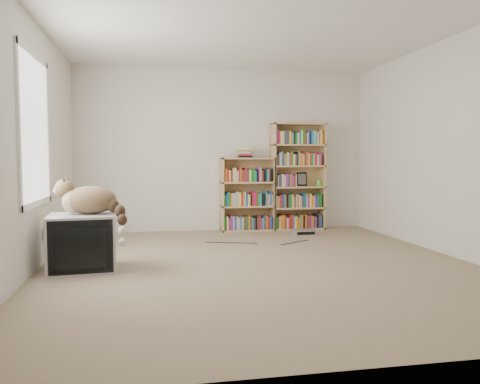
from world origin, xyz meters
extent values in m
cube|color=tan|center=(0.00, 0.00, 0.00)|extent=(4.50, 5.00, 0.01)
cube|color=silver|center=(0.00, 2.50, 1.25)|extent=(4.50, 0.02, 2.50)
cube|color=silver|center=(0.00, -2.50, 1.25)|extent=(4.50, 0.02, 2.50)
cube|color=silver|center=(-2.25, 0.00, 1.25)|extent=(0.02, 5.00, 2.50)
cube|color=silver|center=(2.25, 0.00, 1.25)|extent=(0.02, 5.00, 2.50)
cube|color=white|center=(0.00, 0.00, 2.50)|extent=(4.50, 5.00, 0.02)
cube|color=white|center=(-2.24, 0.20, 1.40)|extent=(0.02, 1.22, 1.52)
cube|color=#A2A3A5|center=(-1.80, 0.10, 0.28)|extent=(0.69, 0.63, 0.56)
cube|color=black|center=(-1.78, -0.17, 0.28)|extent=(0.59, 0.08, 0.51)
cube|color=black|center=(-1.77, -0.19, 0.27)|extent=(0.47, 0.05, 0.39)
cube|color=black|center=(-1.81, 0.23, 0.27)|extent=(0.41, 0.35, 0.34)
ellipsoid|color=#352015|center=(-1.72, 0.15, 0.70)|extent=(0.54, 0.37, 0.28)
ellipsoid|color=#352015|center=(-1.59, 0.14, 0.69)|extent=(0.25, 0.27, 0.21)
ellipsoid|color=tan|center=(-1.89, 0.14, 0.69)|extent=(0.21, 0.21, 0.23)
ellipsoid|color=#352015|center=(-1.97, 0.16, 0.82)|extent=(0.19, 0.19, 0.17)
sphere|color=beige|center=(-2.04, 0.16, 0.79)|extent=(0.08, 0.08, 0.07)
cone|color=black|center=(-1.97, 0.12, 0.90)|extent=(0.07, 0.09, 0.09)
cone|color=black|center=(-1.96, 0.22, 0.90)|extent=(0.07, 0.09, 0.09)
cube|color=tan|center=(0.75, 2.34, 0.83)|extent=(0.02, 0.30, 1.67)
cube|color=tan|center=(1.56, 2.34, 0.83)|extent=(0.02, 0.30, 1.67)
cube|color=tan|center=(1.15, 2.48, 0.83)|extent=(0.83, 0.03, 1.67)
cube|color=tan|center=(1.15, 2.34, 1.66)|extent=(0.83, 0.30, 0.02)
cube|color=tan|center=(1.15, 2.34, 0.01)|extent=(0.83, 0.30, 0.03)
cube|color=tan|center=(1.15, 2.34, 0.34)|extent=(0.83, 0.30, 0.03)
cube|color=tan|center=(1.15, 2.34, 0.67)|extent=(0.83, 0.30, 0.02)
cube|color=tan|center=(1.15, 2.34, 1.00)|extent=(0.83, 0.30, 0.02)
cube|color=tan|center=(1.15, 2.34, 1.33)|extent=(0.83, 0.30, 0.02)
cube|color=red|center=(1.15, 2.34, 0.12)|extent=(0.75, 0.24, 0.19)
cube|color=#1B47B0|center=(1.15, 2.34, 0.45)|extent=(0.75, 0.24, 0.19)
cube|color=#167E1F|center=(1.15, 2.34, 0.78)|extent=(0.75, 0.24, 0.19)
cube|color=#BCB49A|center=(1.15, 2.34, 1.11)|extent=(0.75, 0.24, 0.19)
cube|color=black|center=(1.15, 2.34, 1.44)|extent=(0.75, 0.24, 0.19)
cube|color=tan|center=(-0.06, 2.34, 0.57)|extent=(0.02, 0.30, 1.13)
cube|color=tan|center=(0.74, 2.34, 0.57)|extent=(0.02, 0.30, 1.13)
cube|color=tan|center=(0.34, 2.48, 0.57)|extent=(0.82, 0.03, 1.13)
cube|color=tan|center=(0.34, 2.34, 1.12)|extent=(0.82, 0.30, 0.02)
cube|color=tan|center=(0.34, 2.34, 0.01)|extent=(0.82, 0.30, 0.03)
cube|color=tan|center=(0.34, 2.34, 0.38)|extent=(0.82, 0.30, 0.03)
cube|color=tan|center=(0.34, 2.34, 0.75)|extent=(0.82, 0.30, 0.02)
cube|color=red|center=(0.34, 2.34, 0.12)|extent=(0.74, 0.24, 0.19)
cube|color=#1B47B0|center=(0.34, 2.34, 0.49)|extent=(0.74, 0.24, 0.19)
cube|color=#167E1F|center=(0.34, 2.34, 0.86)|extent=(0.74, 0.24, 0.19)
cube|color=red|center=(0.29, 2.33, 1.21)|extent=(0.21, 0.27, 0.15)
cylinder|color=#5BB934|center=(1.50, 2.34, 0.73)|extent=(0.09, 0.09, 0.10)
cube|color=black|center=(1.25, 2.44, 0.79)|extent=(0.16, 0.05, 0.21)
cube|color=#B8B9BE|center=(1.08, 1.80, 0.04)|extent=(0.33, 0.25, 0.07)
cube|color=silver|center=(-2.24, 0.45, 0.32)|extent=(0.01, 0.08, 0.13)
camera|label=1|loc=(-1.10, -4.73, 1.11)|focal=35.00mm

